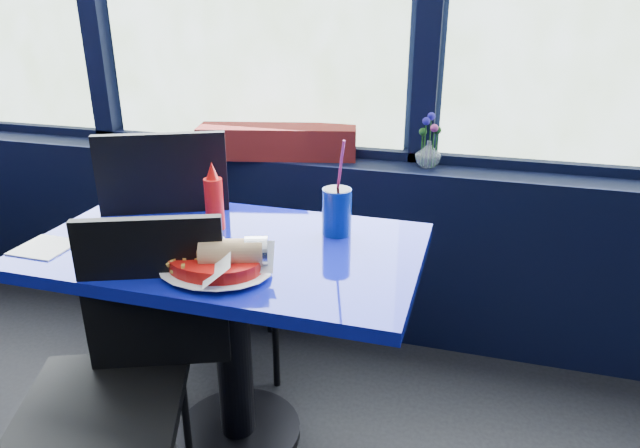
{
  "coord_description": "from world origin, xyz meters",
  "views": [
    {
      "loc": [
        1.03,
        0.53,
        1.47
      ],
      "look_at": [
        0.61,
        1.98,
        0.86
      ],
      "focal_mm": 32.0,
      "sensor_mm": 36.0,
      "label": 1
    }
  ],
  "objects_px": {
    "chair_near_front": "(126,363)",
    "soda_cup": "(337,210)",
    "food_basket": "(217,261)",
    "flower_vase": "(428,151)",
    "near_table": "(230,295)",
    "chair_near_back": "(200,241)",
    "planter_box": "(277,142)",
    "ketchup_bottle": "(214,200)"
  },
  "relations": [
    {
      "from": "near_table",
      "to": "ketchup_bottle",
      "type": "relative_size",
      "value": 5.27
    },
    {
      "from": "planter_box",
      "to": "soda_cup",
      "type": "distance_m",
      "value": 0.79
    },
    {
      "from": "flower_vase",
      "to": "soda_cup",
      "type": "relative_size",
      "value": 0.71
    },
    {
      "from": "near_table",
      "to": "flower_vase",
      "type": "relative_size",
      "value": 5.33
    },
    {
      "from": "flower_vase",
      "to": "ketchup_bottle",
      "type": "distance_m",
      "value": 0.97
    },
    {
      "from": "flower_vase",
      "to": "soda_cup",
      "type": "distance_m",
      "value": 0.72
    },
    {
      "from": "chair_near_front",
      "to": "ketchup_bottle",
      "type": "height_order",
      "value": "ketchup_bottle"
    },
    {
      "from": "near_table",
      "to": "soda_cup",
      "type": "height_order",
      "value": "soda_cup"
    },
    {
      "from": "flower_vase",
      "to": "near_table",
      "type": "bearing_deg",
      "value": -121.13
    },
    {
      "from": "planter_box",
      "to": "food_basket",
      "type": "height_order",
      "value": "planter_box"
    },
    {
      "from": "chair_near_front",
      "to": "soda_cup",
      "type": "height_order",
      "value": "soda_cup"
    },
    {
      "from": "chair_near_front",
      "to": "ketchup_bottle",
      "type": "relative_size",
      "value": 4.04
    },
    {
      "from": "chair_near_front",
      "to": "near_table",
      "type": "bearing_deg",
      "value": 46.62
    },
    {
      "from": "food_basket",
      "to": "ketchup_bottle",
      "type": "bearing_deg",
      "value": 122.66
    },
    {
      "from": "chair_near_back",
      "to": "planter_box",
      "type": "bearing_deg",
      "value": -129.64
    },
    {
      "from": "near_table",
      "to": "flower_vase",
      "type": "xyz_separation_m",
      "value": [
        0.52,
        0.86,
        0.3
      ]
    },
    {
      "from": "near_table",
      "to": "planter_box",
      "type": "distance_m",
      "value": 0.9
    },
    {
      "from": "chair_near_back",
      "to": "soda_cup",
      "type": "relative_size",
      "value": 3.25
    },
    {
      "from": "flower_vase",
      "to": "ketchup_bottle",
      "type": "height_order",
      "value": "flower_vase"
    },
    {
      "from": "ketchup_bottle",
      "to": "near_table",
      "type": "bearing_deg",
      "value": -50.88
    },
    {
      "from": "chair_near_back",
      "to": "flower_vase",
      "type": "xyz_separation_m",
      "value": [
        0.79,
        0.54,
        0.27
      ]
    },
    {
      "from": "chair_near_front",
      "to": "planter_box",
      "type": "xyz_separation_m",
      "value": [
        0.01,
        1.2,
        0.34
      ]
    },
    {
      "from": "near_table",
      "to": "chair_near_front",
      "type": "distance_m",
      "value": 0.4
    },
    {
      "from": "chair_near_back",
      "to": "ketchup_bottle",
      "type": "xyz_separation_m",
      "value": [
        0.18,
        -0.21,
        0.26
      ]
    },
    {
      "from": "chair_near_back",
      "to": "food_basket",
      "type": "xyz_separation_m",
      "value": [
        0.33,
        -0.51,
        0.19
      ]
    },
    {
      "from": "chair_near_back",
      "to": "ketchup_bottle",
      "type": "height_order",
      "value": "chair_near_back"
    },
    {
      "from": "near_table",
      "to": "chair_near_back",
      "type": "distance_m",
      "value": 0.42
    },
    {
      "from": "near_table",
      "to": "food_basket",
      "type": "distance_m",
      "value": 0.3
    },
    {
      "from": "planter_box",
      "to": "food_basket",
      "type": "relative_size",
      "value": 2.28
    },
    {
      "from": "ketchup_bottle",
      "to": "soda_cup",
      "type": "xyz_separation_m",
      "value": [
        0.39,
        0.07,
        -0.02
      ]
    },
    {
      "from": "chair_near_back",
      "to": "ketchup_bottle",
      "type": "relative_size",
      "value": 4.53
    },
    {
      "from": "near_table",
      "to": "planter_box",
      "type": "relative_size",
      "value": 1.75
    },
    {
      "from": "chair_near_front",
      "to": "flower_vase",
      "type": "xyz_separation_m",
      "value": [
        0.67,
        1.23,
        0.34
      ]
    },
    {
      "from": "chair_near_back",
      "to": "near_table",
      "type": "bearing_deg",
      "value": 105.33
    },
    {
      "from": "soda_cup",
      "to": "ketchup_bottle",
      "type": "bearing_deg",
      "value": -169.46
    },
    {
      "from": "chair_near_front",
      "to": "soda_cup",
      "type": "distance_m",
      "value": 0.77
    },
    {
      "from": "chair_near_back",
      "to": "flower_vase",
      "type": "bearing_deg",
      "value": -170.48
    },
    {
      "from": "ketchup_bottle",
      "to": "soda_cup",
      "type": "bearing_deg",
      "value": 10.54
    },
    {
      "from": "planter_box",
      "to": "soda_cup",
      "type": "height_order",
      "value": "soda_cup"
    },
    {
      "from": "food_basket",
      "to": "soda_cup",
      "type": "height_order",
      "value": "soda_cup"
    },
    {
      "from": "soda_cup",
      "to": "flower_vase",
      "type": "bearing_deg",
      "value": 72.71
    },
    {
      "from": "near_table",
      "to": "chair_near_back",
      "type": "relative_size",
      "value": 1.16
    }
  ]
}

